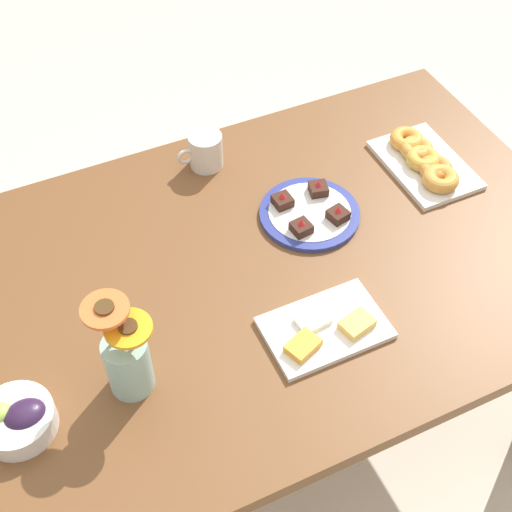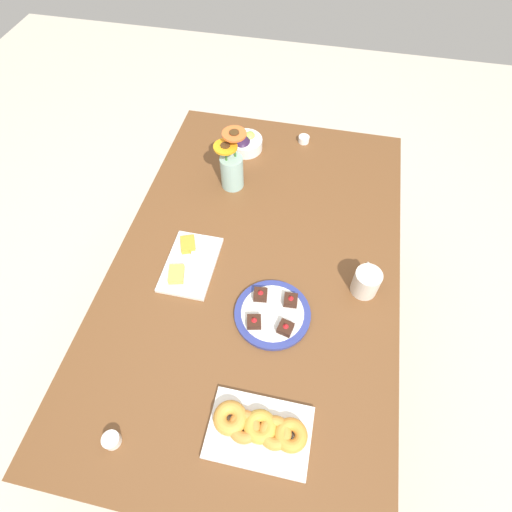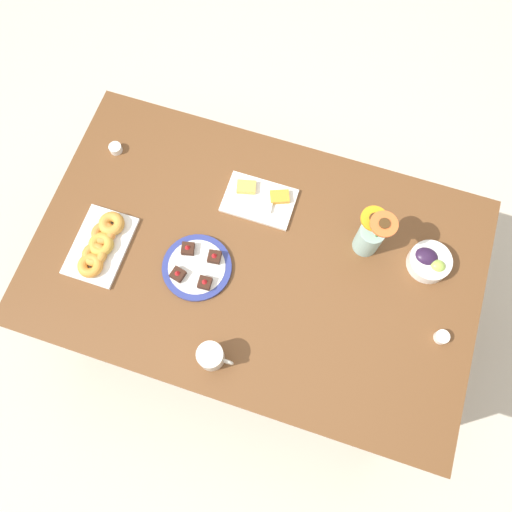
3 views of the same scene
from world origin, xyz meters
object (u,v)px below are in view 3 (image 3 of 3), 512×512
Objects in this scene: grape_bowl at (429,261)px; cheese_platter at (260,199)px; jam_cup_honey at (442,337)px; jam_cup_berry at (116,148)px; flower_vase at (370,237)px; coffee_mug at (211,356)px; dessert_plate at (197,267)px; dining_table at (256,267)px; croissant_platter at (101,244)px.

grape_bowl is 0.64m from cheese_platter.
jam_cup_berry is at bearing 166.11° from jam_cup_honey.
grape_bowl is 0.23m from flower_vase.
dessert_plate is at bearing 119.25° from coffee_mug.
jam_cup_honey is (0.71, 0.30, -0.03)m from coffee_mug.
coffee_mug is (-0.03, -0.38, 0.13)m from dining_table.
jam_cup_honey is at bearing -6.08° from dining_table.
flower_vase reaches higher than cheese_platter.
coffee_mug is 0.78m from jam_cup_honey.
croissant_platter is 0.40m from jam_cup_berry.
dessert_plate is (0.46, -0.35, -0.00)m from jam_cup_berry.
croissant_platter is (-0.49, -0.35, 0.01)m from cheese_platter.
jam_cup_honey is 0.87m from dessert_plate.
croissant_platter is 1.23m from jam_cup_honey.
cheese_platter is 0.60m from croissant_platter.
grape_bowl is at bearing 41.79° from coffee_mug.
dining_table is at bearing 85.24° from coffee_mug.
dining_table is 6.46× the size of dessert_plate.
dessert_plate is at bearing -178.55° from jam_cup_honey.
grape_bowl is 0.60× the size of dessert_plate.
jam_cup_honey is (0.68, -0.07, 0.10)m from dining_table.
flower_vase is (-0.23, 0.00, 0.06)m from grape_bowl.
dining_table is 0.62m from grape_bowl.
flower_vase is at bearing 25.87° from dining_table.
jam_cup_berry is (-1.34, 0.33, 0.00)m from jam_cup_honey.
flower_vase is at bearing 143.00° from jam_cup_honey.
grape_bowl is 0.27m from jam_cup_honey.
dining_table is at bearing -154.13° from flower_vase.
jam_cup_berry is at bearing 175.22° from flower_vase.
grape_bowl reaches higher than croissant_platter.
jam_cup_berry is (-0.65, 0.26, 0.10)m from dining_table.
jam_cup_honey is at bearing -21.93° from cheese_platter.
dining_table is at bearing -163.51° from grape_bowl.
dessert_plate is at bearing 4.74° from croissant_platter.
croissant_platter reaches higher than jam_cup_berry.
cheese_platter is at bearing 35.75° from croissant_platter.
grape_bowl is 0.59× the size of flower_vase.
grape_bowl reaches higher than jam_cup_berry.
cheese_platter is 0.80m from jam_cup_honey.
dessert_plate is 0.61m from flower_vase.
croissant_platter reaches higher than cheese_platter.
coffee_mug is at bearing -156.90° from jam_cup_honey.
grape_bowl reaches higher than dessert_plate.
dessert_plate reaches higher than croissant_platter.
coffee_mug reaches higher than croissant_platter.
jam_cup_honey is at bearing -37.00° from flower_vase.
croissant_platter is 5.98× the size of jam_cup_honey.
cheese_platter is at bearing 92.50° from coffee_mug.
cheese_platter is (-0.03, 0.60, -0.04)m from coffee_mug.
dessert_plate is at bearing -37.32° from jam_cup_berry.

